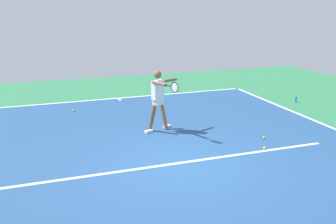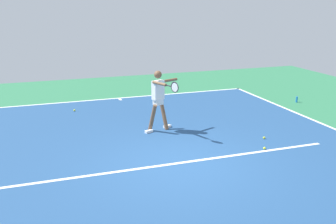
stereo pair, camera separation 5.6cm
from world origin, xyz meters
The scene contains 10 objects.
ground_plane centered at (0.00, 0.00, 0.00)m, with size 22.32×22.32×0.00m, color #2D754C.
court_surface centered at (0.00, 0.00, 0.00)m, with size 10.52×13.50×0.00m, color navy.
court_line_baseline_near centered at (0.00, -6.70, 0.00)m, with size 10.52×0.10×0.01m, color white.
court_line_service centered at (0.00, -0.05, 0.00)m, with size 7.89×0.10×0.01m, color white.
court_line_centre_mark centered at (0.00, -6.50, 0.00)m, with size 0.10×0.30×0.01m, color white.
tennis_player centered at (-0.29, -2.49, 1.01)m, with size 1.13×1.34×1.77m.
tennis_ball_near_player centered at (1.83, -5.37, 0.03)m, with size 0.07×0.07×0.07m, color #CCE033.
tennis_ball_far_corner centered at (-2.35, -0.16, 0.03)m, with size 0.07×0.07×0.07m, color #CCE033.
tennis_ball_centre_court centered at (-2.78, -0.85, 0.03)m, with size 0.07×0.07×0.07m, color yellow.
water_bottle centered at (-6.12, -3.92, 0.11)m, with size 0.07×0.07×0.22m, color blue.
Camera 1 is at (3.04, 7.76, 3.64)m, focal length 41.64 mm.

